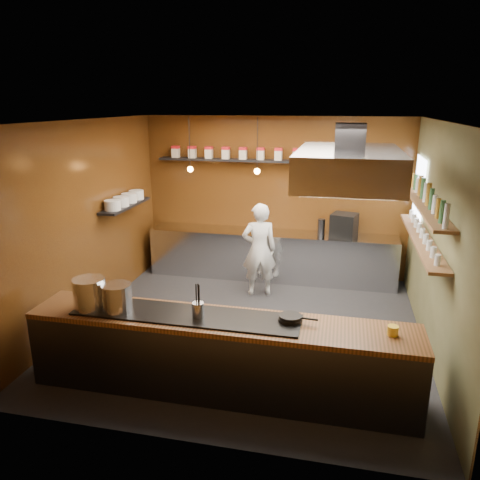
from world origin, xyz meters
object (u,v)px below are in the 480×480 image
(extractor_hood, at_px, (348,166))
(stockpot_large, at_px, (90,293))
(stockpot_small, at_px, (117,298))
(chef, at_px, (259,250))
(espresso_machine, at_px, (344,225))

(extractor_hood, height_order, stockpot_large, extractor_hood)
(stockpot_large, height_order, stockpot_small, stockpot_large)
(extractor_hood, distance_m, stockpot_small, 3.13)
(stockpot_small, relative_size, chef, 0.21)
(extractor_hood, xyz_separation_m, chef, (-1.38, 1.74, -1.69))
(extractor_hood, relative_size, espresso_machine, 4.69)
(extractor_hood, xyz_separation_m, stockpot_large, (-2.83, -1.28, -1.39))
(extractor_hood, xyz_separation_m, espresso_machine, (0.02, 2.55, -1.39))
(stockpot_large, xyz_separation_m, stockpot_small, (0.34, 0.00, -0.02))
(stockpot_small, relative_size, espresso_machine, 0.80)
(extractor_hood, distance_m, espresso_machine, 2.90)
(stockpot_small, distance_m, espresso_machine, 4.57)
(espresso_machine, height_order, chef, chef)
(chef, bearing_deg, stockpot_large, 47.43)
(stockpot_large, height_order, chef, chef)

